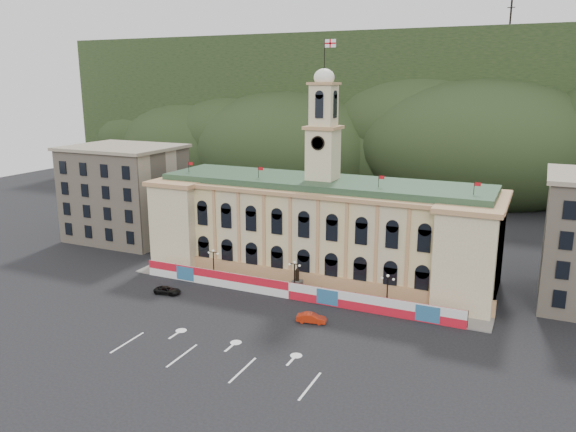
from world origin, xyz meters
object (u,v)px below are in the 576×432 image
at_px(lamp_center, 294,274).
at_px(black_suv, 168,290).
at_px(red_sedan, 311,318).
at_px(statue, 297,284).

bearing_deg(lamp_center, black_suv, -155.54).
distance_m(lamp_center, red_sedan, 10.66).
bearing_deg(black_suv, statue, -70.70).
bearing_deg(statue, lamp_center, -90.00).
relative_size(red_sedan, black_suv, 0.97).
bearing_deg(lamp_center, statue, 90.00).
bearing_deg(red_sedan, black_suv, 76.96).
height_order(red_sedan, black_suv, red_sedan).
height_order(lamp_center, black_suv, lamp_center).
relative_size(lamp_center, red_sedan, 1.26).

